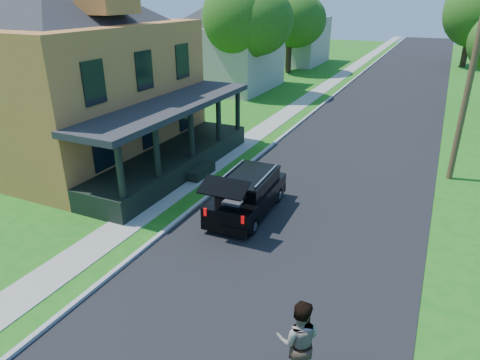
% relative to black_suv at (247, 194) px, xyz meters
% --- Properties ---
extents(ground, '(140.00, 140.00, 0.00)m').
position_rel_black_suv_xyz_m(ground, '(2.13, -3.72, -0.77)').
color(ground, '#176514').
rests_on(ground, ground).
extents(street, '(8.00, 120.00, 0.02)m').
position_rel_black_suv_xyz_m(street, '(2.13, 16.28, -0.77)').
color(street, black).
rests_on(street, ground).
extents(curb, '(0.15, 120.00, 0.12)m').
position_rel_black_suv_xyz_m(curb, '(-1.92, 16.28, -0.77)').
color(curb, '#9B9B96').
rests_on(curb, ground).
extents(sidewalk, '(1.30, 120.00, 0.03)m').
position_rel_black_suv_xyz_m(sidewalk, '(-3.47, 16.28, -0.77)').
color(sidewalk, gray).
rests_on(sidewalk, ground).
extents(front_walk, '(6.50, 1.20, 0.03)m').
position_rel_black_suv_xyz_m(front_walk, '(-7.37, 2.28, -0.77)').
color(front_walk, gray).
rests_on(front_walk, ground).
extents(main_house, '(15.56, 15.56, 10.10)m').
position_rel_black_suv_xyz_m(main_house, '(-10.67, 2.27, 4.15)').
color(main_house, '#CD6E3C').
rests_on(main_house, ground).
extents(neighbor_house_mid, '(12.78, 12.78, 8.30)m').
position_rel_black_suv_xyz_m(neighbor_house_mid, '(-11.37, 20.28, 3.42)').
color(neighbor_house_mid, '#AEA79A').
rests_on(neighbor_house_mid, ground).
extents(neighbor_house_far, '(12.78, 12.78, 8.30)m').
position_rel_black_suv_xyz_m(neighbor_house_far, '(-11.37, 36.28, 3.42)').
color(neighbor_house_far, '#AEA79A').
rests_on(neighbor_house_far, ground).
extents(black_suv, '(1.79, 4.37, 2.01)m').
position_rel_black_suv_xyz_m(black_suv, '(0.00, 0.00, 0.00)').
color(black_suv, black).
rests_on(black_suv, ground).
extents(skateboarder, '(0.99, 0.87, 1.74)m').
position_rel_black_suv_xyz_m(skateboarder, '(4.09, -6.72, 0.72)').
color(skateboarder, black).
rests_on(skateboarder, ground).
extents(tree_left_mid, '(8.20, 7.97, 9.44)m').
position_rel_black_suv_xyz_m(tree_left_mid, '(-8.37, 18.05, 5.17)').
color(tree_left_mid, black).
rests_on(tree_left_mid, ground).
extents(tree_left_far, '(6.00, 5.86, 9.13)m').
position_rel_black_suv_xyz_m(tree_left_far, '(-8.91, 29.68, 5.14)').
color(tree_left_far, black).
rests_on(tree_left_far, ground).
extents(tree_right_far, '(7.34, 7.10, 9.59)m').
position_rel_black_suv_xyz_m(tree_right_far, '(7.24, 41.56, 5.30)').
color(tree_right_far, black).
rests_on(tree_right_far, ground).
extents(utility_pole_near, '(1.52, 0.51, 8.31)m').
position_rel_black_suv_xyz_m(utility_pole_near, '(6.63, 6.71, 3.52)').
color(utility_pole_near, '#42351E').
rests_on(utility_pole_near, ground).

